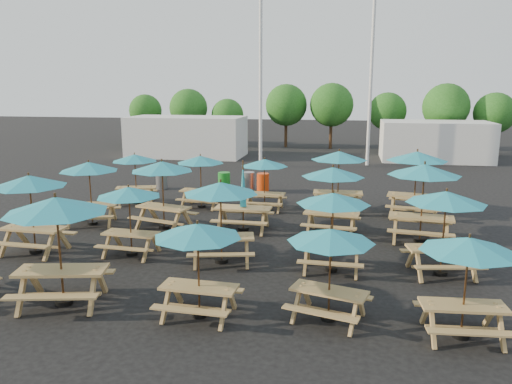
% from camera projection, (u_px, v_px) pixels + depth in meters
% --- Properties ---
extents(ground, '(120.00, 120.00, 0.00)m').
position_uv_depth(ground, '(248.00, 233.00, 16.93)').
color(ground, black).
rests_on(ground, ground).
extents(picnic_unit_1, '(2.20, 2.20, 2.37)m').
position_uv_depth(picnic_unit_1, '(30.00, 186.00, 14.44)').
color(picnic_unit_1, tan).
rests_on(picnic_unit_1, ground).
extents(picnic_unit_2, '(2.51, 2.51, 2.29)m').
position_uv_depth(picnic_unit_2, '(89.00, 170.00, 17.53)').
color(picnic_unit_2, tan).
rests_on(picnic_unit_2, ground).
extents(picnic_unit_3, '(2.37, 2.37, 2.12)m').
position_uv_depth(picnic_unit_3, '(135.00, 161.00, 20.81)').
color(picnic_unit_3, tan).
rests_on(picnic_unit_3, ground).
extents(picnic_unit_4, '(2.69, 2.69, 2.53)m').
position_uv_depth(picnic_unit_4, '(56.00, 211.00, 10.91)').
color(picnic_unit_4, tan).
rests_on(picnic_unit_4, ground).
extents(picnic_unit_5, '(1.97, 1.97, 2.07)m').
position_uv_depth(picnic_unit_5, '(129.00, 196.00, 14.30)').
color(picnic_unit_5, tan).
rests_on(picnic_unit_5, ground).
extents(picnic_unit_6, '(2.63, 2.63, 2.39)m').
position_uv_depth(picnic_unit_6, '(162.00, 170.00, 17.01)').
color(picnic_unit_6, tan).
rests_on(picnic_unit_6, ground).
extents(picnic_unit_7, '(2.05, 2.05, 2.15)m').
position_uv_depth(picnic_unit_7, '(200.00, 162.00, 20.14)').
color(picnic_unit_7, tan).
rests_on(picnic_unit_7, ground).
extents(picnic_unit_8, '(1.97, 1.97, 2.09)m').
position_uv_depth(picnic_unit_8, '(198.00, 236.00, 10.38)').
color(picnic_unit_8, tan).
rests_on(picnic_unit_8, ground).
extents(picnic_unit_9, '(2.49, 2.49, 2.33)m').
position_uv_depth(picnic_unit_9, '(221.00, 193.00, 13.65)').
color(picnic_unit_9, tan).
rests_on(picnic_unit_9, ground).
extents(picnic_unit_10, '(1.92, 1.68, 2.44)m').
position_uv_depth(picnic_unit_10, '(243.00, 202.00, 17.01)').
color(picnic_unit_10, tan).
rests_on(picnic_unit_10, ground).
extents(picnic_unit_11, '(1.92, 1.92, 2.08)m').
position_uv_depth(picnic_unit_11, '(265.00, 166.00, 19.68)').
color(picnic_unit_11, tan).
rests_on(picnic_unit_11, ground).
extents(picnic_unit_12, '(2.24, 2.24, 2.03)m').
position_uv_depth(picnic_unit_12, '(331.00, 241.00, 10.24)').
color(picnic_unit_12, tan).
rests_on(picnic_unit_12, ground).
extents(picnic_unit_13, '(1.99, 1.99, 2.17)m').
position_uv_depth(picnic_unit_13, '(333.00, 203.00, 13.03)').
color(picnic_unit_13, tan).
rests_on(picnic_unit_13, ground).
extents(picnic_unit_14, '(2.29, 2.29, 2.31)m').
position_uv_depth(picnic_unit_14, '(333.00, 176.00, 16.30)').
color(picnic_unit_14, tan).
rests_on(picnic_unit_14, ground).
extents(picnic_unit_15, '(2.23, 2.23, 2.44)m').
position_uv_depth(picnic_unit_15, '(339.00, 159.00, 19.31)').
color(picnic_unit_15, tan).
rests_on(picnic_unit_15, ground).
extents(picnic_unit_16, '(2.00, 2.00, 2.08)m').
position_uv_depth(picnic_unit_16, '(469.00, 251.00, 9.49)').
color(picnic_unit_16, tan).
rests_on(picnic_unit_16, ground).
extents(picnic_unit_17, '(2.37, 2.37, 2.27)m').
position_uv_depth(picnic_unit_17, '(446.00, 202.00, 12.74)').
color(picnic_unit_17, tan).
rests_on(picnic_unit_17, ground).
extents(picnic_unit_18, '(2.53, 2.53, 2.53)m').
position_uv_depth(picnic_unit_18, '(424.00, 174.00, 15.50)').
color(picnic_unit_18, tan).
rests_on(picnic_unit_18, ground).
extents(picnic_unit_19, '(2.61, 2.61, 2.52)m').
position_uv_depth(picnic_unit_19, '(417.00, 160.00, 18.59)').
color(picnic_unit_19, tan).
rests_on(picnic_unit_19, ground).
extents(waste_bin_0, '(0.57, 0.57, 0.91)m').
position_uv_depth(waste_bin_0, '(162.00, 180.00, 24.11)').
color(waste_bin_0, gray).
rests_on(waste_bin_0, ground).
extents(waste_bin_1, '(0.57, 0.57, 0.91)m').
position_uv_depth(waste_bin_1, '(224.00, 182.00, 23.53)').
color(waste_bin_1, '#188723').
rests_on(waste_bin_1, ground).
extents(waste_bin_2, '(0.57, 0.57, 0.91)m').
position_uv_depth(waste_bin_2, '(249.00, 182.00, 23.61)').
color(waste_bin_2, gray).
rests_on(waste_bin_2, ground).
extents(waste_bin_3, '(0.57, 0.57, 0.91)m').
position_uv_depth(waste_bin_3, '(263.00, 183.00, 23.25)').
color(waste_bin_3, red).
rests_on(waste_bin_3, ground).
extents(mast_0, '(0.20, 0.20, 12.00)m').
position_uv_depth(mast_0, '(261.00, 67.00, 29.52)').
color(mast_0, silver).
rests_on(mast_0, ground).
extents(mast_1, '(0.20, 0.20, 12.00)m').
position_uv_depth(mast_1, '(372.00, 68.00, 30.30)').
color(mast_1, silver).
rests_on(mast_1, ground).
extents(event_tent_0, '(8.00, 4.00, 2.80)m').
position_uv_depth(event_tent_0, '(187.00, 137.00, 35.37)').
color(event_tent_0, silver).
rests_on(event_tent_0, ground).
extents(event_tent_1, '(7.00, 4.00, 2.60)m').
position_uv_depth(event_tent_1, '(435.00, 141.00, 33.37)').
color(event_tent_1, silver).
rests_on(event_tent_1, ground).
extents(tree_0, '(2.80, 2.80, 4.24)m').
position_uv_depth(tree_0, '(145.00, 111.00, 43.12)').
color(tree_0, '#382314').
rests_on(tree_0, ground).
extents(tree_1, '(3.11, 3.11, 4.72)m').
position_uv_depth(tree_1, '(188.00, 108.00, 41.00)').
color(tree_1, '#382314').
rests_on(tree_1, ground).
extents(tree_2, '(2.59, 2.59, 3.93)m').
position_uv_depth(tree_2, '(228.00, 115.00, 40.28)').
color(tree_2, '#382314').
rests_on(tree_2, ground).
extents(tree_3, '(3.36, 3.36, 5.09)m').
position_uv_depth(tree_3, '(286.00, 105.00, 40.32)').
color(tree_3, '#382314').
rests_on(tree_3, ground).
extents(tree_4, '(3.41, 3.41, 5.17)m').
position_uv_depth(tree_4, '(332.00, 105.00, 39.23)').
color(tree_4, '#382314').
rests_on(tree_4, ground).
extents(tree_5, '(2.94, 2.94, 4.45)m').
position_uv_depth(tree_5, '(387.00, 111.00, 38.97)').
color(tree_5, '#382314').
rests_on(tree_5, ground).
extents(tree_6, '(3.38, 3.38, 5.13)m').
position_uv_depth(tree_6, '(446.00, 107.00, 36.46)').
color(tree_6, '#382314').
rests_on(tree_6, ground).
extents(tree_7, '(2.95, 2.95, 4.48)m').
position_uv_depth(tree_7, '(495.00, 113.00, 35.98)').
color(tree_7, '#382314').
rests_on(tree_7, ground).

